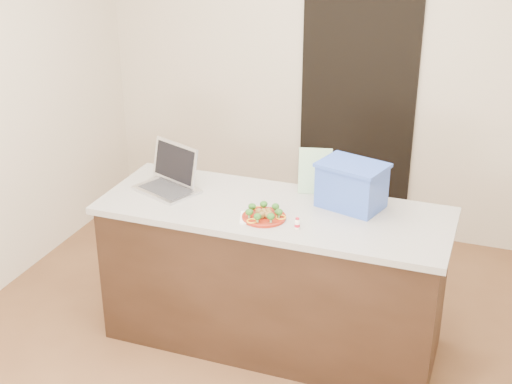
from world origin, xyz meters
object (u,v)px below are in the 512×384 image
(plate, at_px, (264,217))
(napkin, at_px, (254,218))
(island, at_px, (273,276))
(chair, at_px, (339,230))
(laptop, at_px, (170,177))
(yogurt_bottle, at_px, (297,224))
(blue_box, at_px, (352,185))

(plate, relative_size, napkin, 1.55)
(island, distance_m, plate, 0.49)
(plate, xyz_separation_m, chair, (0.25, 0.82, -0.43))
(napkin, distance_m, laptop, 0.68)
(yogurt_bottle, relative_size, laptop, 0.15)
(plate, bearing_deg, blue_box, 37.54)
(laptop, height_order, blue_box, blue_box)
(laptop, bearing_deg, island, 17.28)
(laptop, bearing_deg, yogurt_bottle, 5.88)
(yogurt_bottle, bearing_deg, chair, 87.29)
(island, xyz_separation_m, plate, (-0.01, -0.15, 0.47))
(island, bearing_deg, blue_box, 22.65)
(island, height_order, napkin, napkin)
(yogurt_bottle, height_order, blue_box, blue_box)
(napkin, bearing_deg, yogurt_bottle, -8.91)
(blue_box, bearing_deg, plate, -126.30)
(plate, distance_m, yogurt_bottle, 0.22)
(plate, height_order, yogurt_bottle, yogurt_bottle)
(island, xyz_separation_m, blue_box, (0.42, 0.17, 0.59))
(napkin, bearing_deg, chair, 69.82)
(island, distance_m, blue_box, 0.75)
(plate, height_order, laptop, laptop)
(napkin, height_order, yogurt_bottle, yogurt_bottle)
(napkin, relative_size, laptop, 0.36)
(napkin, height_order, blue_box, blue_box)
(island, height_order, blue_box, blue_box)
(plate, height_order, napkin, plate)
(blue_box, relative_size, chair, 0.50)
(island, bearing_deg, chair, 69.56)
(napkin, distance_m, yogurt_bottle, 0.27)
(plate, relative_size, chair, 0.29)
(plate, bearing_deg, island, 87.74)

